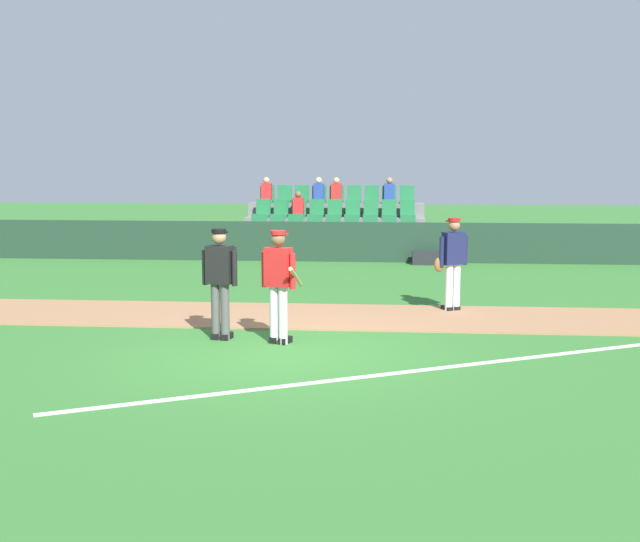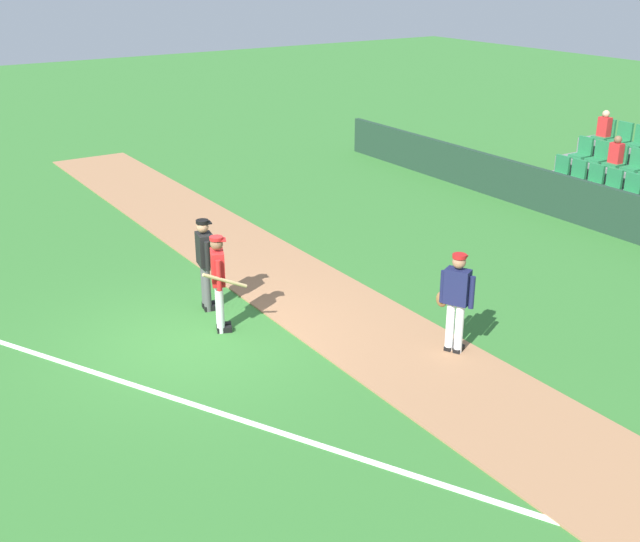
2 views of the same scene
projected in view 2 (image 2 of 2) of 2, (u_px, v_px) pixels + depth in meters
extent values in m
plane|color=#33702D|center=(201.00, 338.00, 13.71)|extent=(80.00, 80.00, 0.00)
cube|color=#9E704C|center=(324.00, 304.00, 15.02)|extent=(28.00, 2.35, 0.03)
cube|color=white|center=(260.00, 426.00, 11.13)|extent=(10.69, 5.63, 0.01)
cube|color=#1E3828|center=(600.00, 208.00, 18.87)|extent=(20.00, 0.16, 1.11)
cube|color=slate|center=(627.00, 204.00, 19.41)|extent=(5.45, 0.85, 0.40)
cube|color=#237542|center=(556.00, 175.00, 20.97)|extent=(0.44, 0.40, 0.08)
cube|color=#237542|center=(563.00, 165.00, 20.99)|extent=(0.44, 0.08, 0.50)
cube|color=#237542|center=(572.00, 180.00, 20.55)|extent=(0.44, 0.40, 0.08)
cube|color=#237542|center=(579.00, 169.00, 20.57)|extent=(0.44, 0.08, 0.50)
cube|color=#237542|center=(590.00, 184.00, 20.12)|extent=(0.44, 0.40, 0.08)
cube|color=#237542|center=(597.00, 174.00, 20.14)|extent=(0.44, 0.08, 0.50)
cube|color=#237542|center=(608.00, 189.00, 19.69)|extent=(0.44, 0.40, 0.08)
cube|color=#237542|center=(615.00, 178.00, 19.71)|extent=(0.44, 0.08, 0.50)
cube|color=#237542|center=(626.00, 195.00, 19.27)|extent=(0.44, 0.40, 0.08)
cube|color=#237542|center=(633.00, 183.00, 19.29)|extent=(0.44, 0.08, 0.50)
cube|color=#237542|center=(579.00, 156.00, 21.26)|extent=(0.44, 0.40, 0.08)
cube|color=#237542|center=(586.00, 146.00, 21.28)|extent=(0.44, 0.08, 0.50)
cube|color=#237542|center=(596.00, 160.00, 20.83)|extent=(0.44, 0.40, 0.08)
cube|color=#237542|center=(603.00, 150.00, 20.85)|extent=(0.44, 0.08, 0.50)
cube|color=#237542|center=(613.00, 165.00, 20.40)|extent=(0.44, 0.40, 0.08)
cube|color=#237542|center=(620.00, 154.00, 20.42)|extent=(0.44, 0.08, 0.50)
cube|color=red|center=(616.00, 153.00, 20.32)|extent=(0.32, 0.22, 0.52)
sphere|color=brown|center=(618.00, 140.00, 20.19)|extent=(0.20, 0.20, 0.20)
cube|color=#237542|center=(631.00, 169.00, 19.98)|extent=(0.44, 0.40, 0.08)
cube|color=#237542|center=(638.00, 158.00, 20.00)|extent=(0.44, 0.08, 0.50)
cube|color=#237542|center=(602.00, 138.00, 21.54)|extent=(0.44, 0.40, 0.08)
cube|color=#237542|center=(608.00, 128.00, 21.56)|extent=(0.44, 0.08, 0.50)
cube|color=red|center=(604.00, 127.00, 21.46)|extent=(0.32, 0.22, 0.52)
sphere|color=tan|center=(606.00, 114.00, 21.33)|extent=(0.20, 0.20, 0.20)
cube|color=#237542|center=(619.00, 142.00, 21.12)|extent=(0.44, 0.40, 0.08)
cube|color=#237542|center=(625.00, 131.00, 21.13)|extent=(0.44, 0.08, 0.50)
cube|color=#237542|center=(636.00, 145.00, 20.69)|extent=(0.44, 0.40, 0.08)
cylinder|color=silver|center=(219.00, 305.00, 13.89)|extent=(0.14, 0.14, 0.90)
cylinder|color=silver|center=(220.00, 309.00, 13.75)|extent=(0.14, 0.14, 0.90)
cube|color=black|center=(224.00, 325.00, 14.05)|extent=(0.21, 0.29, 0.10)
cube|color=black|center=(225.00, 329.00, 13.91)|extent=(0.21, 0.29, 0.10)
cube|color=red|center=(218.00, 267.00, 13.54)|extent=(0.45, 0.36, 0.60)
cylinder|color=red|center=(217.00, 265.00, 13.79)|extent=(0.09, 0.09, 0.55)
cylinder|color=red|center=(219.00, 275.00, 13.33)|extent=(0.09, 0.09, 0.55)
sphere|color=brown|center=(216.00, 244.00, 13.38)|extent=(0.22, 0.22, 0.22)
cylinder|color=#B21919|center=(216.00, 238.00, 13.34)|extent=(0.23, 0.23, 0.06)
cube|color=#B21919|center=(222.00, 240.00, 13.37)|extent=(0.21, 0.18, 0.02)
cylinder|color=tan|center=(225.00, 281.00, 13.39)|extent=(0.13, 0.80, 0.41)
cylinder|color=#4C4C4C|center=(205.00, 285.00, 14.73)|extent=(0.14, 0.14, 0.90)
cylinder|color=#4C4C4C|center=(207.00, 289.00, 14.59)|extent=(0.14, 0.14, 0.90)
cube|color=black|center=(209.00, 304.00, 14.90)|extent=(0.17, 0.28, 0.10)
cube|color=black|center=(211.00, 308.00, 14.76)|extent=(0.17, 0.28, 0.10)
cube|color=black|center=(204.00, 249.00, 14.38)|extent=(0.44, 0.29, 0.60)
cylinder|color=black|center=(201.00, 247.00, 14.61)|extent=(0.09, 0.09, 0.55)
cylinder|color=black|center=(207.00, 256.00, 14.18)|extent=(0.09, 0.09, 0.55)
sphere|color=#9E7051|center=(202.00, 227.00, 14.22)|extent=(0.22, 0.22, 0.22)
cylinder|color=black|center=(202.00, 222.00, 14.18)|extent=(0.23, 0.23, 0.06)
cube|color=black|center=(208.00, 223.00, 14.23)|extent=(0.20, 0.15, 0.02)
cube|color=black|center=(211.00, 248.00, 14.42)|extent=(0.45, 0.17, 0.56)
cylinder|color=white|center=(450.00, 327.00, 13.07)|extent=(0.14, 0.14, 0.90)
cylinder|color=white|center=(459.00, 329.00, 13.00)|extent=(0.14, 0.14, 0.90)
cube|color=black|center=(450.00, 347.00, 13.27)|extent=(0.22, 0.29, 0.10)
cube|color=black|center=(459.00, 350.00, 13.19)|extent=(0.22, 0.29, 0.10)
cube|color=#191E47|center=(457.00, 287.00, 12.75)|extent=(0.46, 0.37, 0.60)
cylinder|color=#191E47|center=(443.00, 286.00, 12.89)|extent=(0.09, 0.09, 0.55)
cylinder|color=#191E47|center=(472.00, 293.00, 12.66)|extent=(0.09, 0.09, 0.55)
sphere|color=#9E7051|center=(459.00, 262.00, 12.59)|extent=(0.22, 0.22, 0.22)
cylinder|color=#B21919|center=(460.00, 256.00, 12.56)|extent=(0.23, 0.23, 0.06)
cube|color=#B21919|center=(462.00, 256.00, 12.65)|extent=(0.21, 0.19, 0.02)
ellipsoid|color=brown|center=(442.00, 299.00, 13.03)|extent=(0.23, 0.20, 0.28)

